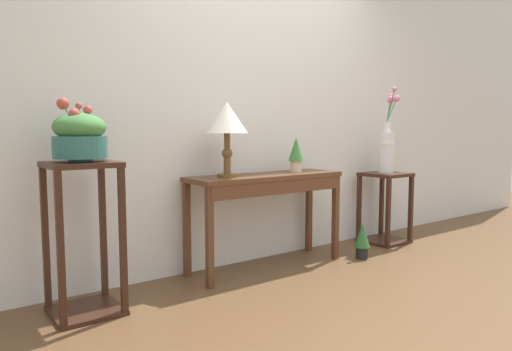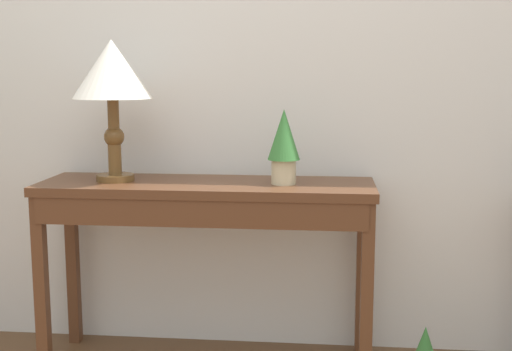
# 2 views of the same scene
# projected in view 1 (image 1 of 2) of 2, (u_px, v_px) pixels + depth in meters

# --- Properties ---
(ground_plane) EXTENTS (12.00, 12.00, 0.01)m
(ground_plane) POSITION_uv_depth(u_px,v_px,m) (391.00, 312.00, 2.77)
(ground_plane) COLOR brown
(back_wall_with_art) EXTENTS (9.00, 0.10, 2.80)m
(back_wall_with_art) POSITION_uv_depth(u_px,v_px,m) (250.00, 90.00, 3.78)
(back_wall_with_art) COLOR silver
(back_wall_with_art) RESTS_ON ground
(console_table) EXTENTS (1.28, 0.39, 0.74)m
(console_table) POSITION_uv_depth(u_px,v_px,m) (268.00, 188.00, 3.57)
(console_table) COLOR #56331E
(console_table) RESTS_ON ground
(table_lamp) EXTENTS (0.30, 0.30, 0.54)m
(table_lamp) POSITION_uv_depth(u_px,v_px,m) (227.00, 121.00, 3.33)
(table_lamp) COLOR brown
(table_lamp) RESTS_ON console_table
(potted_plant_on_console) EXTENTS (0.12, 0.12, 0.28)m
(potted_plant_on_console) POSITION_uv_depth(u_px,v_px,m) (296.00, 153.00, 3.73)
(potted_plant_on_console) COLOR beige
(potted_plant_on_console) RESTS_ON console_table
(pedestal_stand_left) EXTENTS (0.39, 0.39, 0.90)m
(pedestal_stand_left) POSITION_uv_depth(u_px,v_px,m) (84.00, 239.00, 2.69)
(pedestal_stand_left) COLOR #381E14
(pedestal_stand_left) RESTS_ON ground
(planter_bowl_wide_left) EXTENTS (0.30, 0.30, 0.36)m
(planter_bowl_wide_left) POSITION_uv_depth(u_px,v_px,m) (80.00, 136.00, 2.64)
(planter_bowl_wide_left) COLOR #2D665B
(planter_bowl_wide_left) RESTS_ON pedestal_stand_left
(pedestal_stand_right) EXTENTS (0.39, 0.39, 0.67)m
(pedestal_stand_right) POSITION_uv_depth(u_px,v_px,m) (385.00, 208.00, 4.44)
(pedestal_stand_right) COLOR #381E14
(pedestal_stand_right) RESTS_ON ground
(flower_vase_tall_right) EXTENTS (0.20, 0.20, 0.80)m
(flower_vase_tall_right) POSITION_uv_depth(u_px,v_px,m) (387.00, 146.00, 4.38)
(flower_vase_tall_right) COLOR silver
(flower_vase_tall_right) RESTS_ON pedestal_stand_right
(potted_plant_floor) EXTENTS (0.13, 0.13, 0.30)m
(potted_plant_floor) POSITION_uv_depth(u_px,v_px,m) (362.00, 239.00, 3.89)
(potted_plant_floor) COLOR black
(potted_plant_floor) RESTS_ON ground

